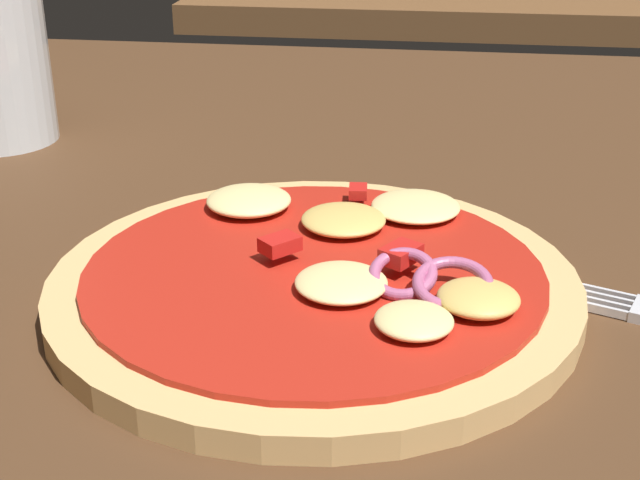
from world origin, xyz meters
TOP-DOWN VIEW (x-y plane):
  - dining_table at (0.00, 0.00)m, footprint 1.22×0.98m
  - pizza at (0.03, -0.03)m, footprint 0.24×0.24m

SIDE VIEW (x-z plane):
  - dining_table at x=0.00m, z-range 0.00..0.04m
  - pizza at x=0.03m, z-range 0.03..0.06m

